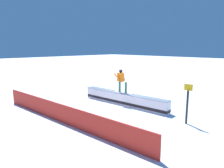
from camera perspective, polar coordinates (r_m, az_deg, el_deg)
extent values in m
plane|color=white|center=(13.29, 3.18, -5.66)|extent=(120.00, 120.00, 0.00)
cube|color=white|center=(13.20, 3.19, -4.17)|extent=(6.24, 0.88, 0.71)
cube|color=black|center=(13.25, 3.18, -4.92)|extent=(6.25, 0.89, 0.17)
cube|color=#8994A2|center=(13.11, 3.21, -2.58)|extent=(6.24, 0.94, 0.04)
cube|color=silver|center=(13.15, 2.96, -2.41)|extent=(1.42, 0.30, 0.01)
cylinder|color=#377555|center=(13.25, 2.13, -0.73)|extent=(0.14, 0.14, 0.70)
cylinder|color=#377555|center=(12.90, 3.85, -1.05)|extent=(0.14, 0.14, 0.70)
cube|color=orange|center=(13.09, 2.41, 1.91)|extent=(0.40, 0.24, 0.55)
sphere|color=black|center=(13.04, 2.42, 3.59)|extent=(0.22, 0.22, 0.22)
cylinder|color=orange|center=(13.09, 1.34, 2.04)|extent=(0.48, 0.09, 0.42)
cylinder|color=orange|center=(13.14, 3.22, 2.06)|extent=(0.26, 0.09, 0.55)
cube|color=red|center=(10.39, -13.64, -7.90)|extent=(10.56, 0.73, 0.92)
cylinder|color=#262628|center=(10.49, 20.00, -6.04)|extent=(0.10, 0.10, 1.63)
cube|color=yellow|center=(10.27, 20.33, -0.85)|extent=(0.40, 0.04, 0.30)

